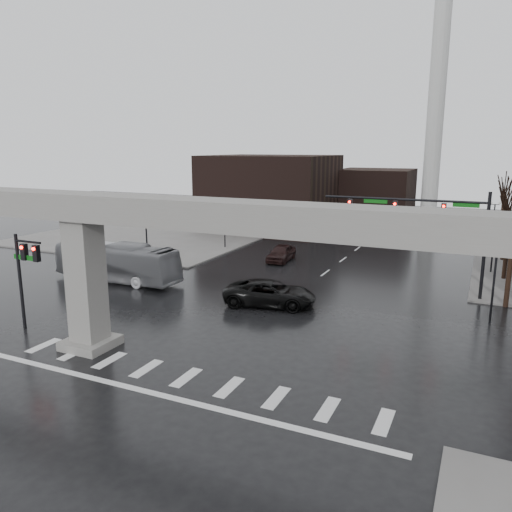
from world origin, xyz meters
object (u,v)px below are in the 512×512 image
Objects in this scene: city_bus at (117,262)px; far_car at (281,253)px; pickup_truck at (270,293)px; signal_mast_arm at (431,219)px.

city_bus reaches higher than far_car.
city_bus is (-14.39, 0.80, 0.72)m from pickup_truck.
far_car is (-14.39, 5.91, -5.00)m from signal_mast_arm.
city_bus is at bearing -164.29° from signal_mast_arm.
signal_mast_arm is at bearing -72.17° from city_bus.
signal_mast_arm reaches higher than city_bus.
signal_mast_arm is at bearing -63.66° from pickup_truck.
signal_mast_arm is 13.33m from pickup_truck.
city_bus is (-24.17, -6.80, -4.21)m from signal_mast_arm.
signal_mast_arm is at bearing -26.00° from far_car.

